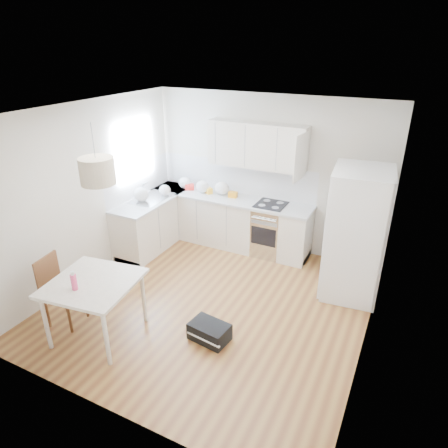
% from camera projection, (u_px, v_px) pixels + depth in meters
% --- Properties ---
extents(floor, '(4.20, 4.20, 0.00)m').
position_uv_depth(floor, '(212.00, 303.00, 5.78)').
color(floor, brown).
rests_on(floor, ground).
extents(ceiling, '(4.20, 4.20, 0.00)m').
position_uv_depth(ceiling, '(209.00, 112.00, 4.66)').
color(ceiling, white).
rests_on(ceiling, wall_back).
extents(wall_back, '(4.20, 0.00, 4.20)m').
position_uv_depth(wall_back, '(267.00, 174.00, 6.93)').
color(wall_back, beige).
rests_on(wall_back, floor).
extents(wall_left, '(0.00, 4.20, 4.20)m').
position_uv_depth(wall_left, '(89.00, 193.00, 6.07)').
color(wall_left, beige).
rests_on(wall_left, floor).
extents(wall_right, '(0.00, 4.20, 4.20)m').
position_uv_depth(wall_right, '(379.00, 252.00, 4.37)').
color(wall_right, beige).
rests_on(wall_right, floor).
extents(window_glassblock, '(0.02, 1.00, 1.00)m').
position_uv_depth(window_glassblock, '(134.00, 150.00, 6.83)').
color(window_glassblock, '#BFE0F9').
rests_on(window_glassblock, wall_left).
extents(cabinets_back, '(3.00, 0.60, 0.88)m').
position_uv_depth(cabinets_back, '(229.00, 222.00, 7.31)').
color(cabinets_back, silver).
rests_on(cabinets_back, floor).
extents(cabinets_left, '(0.60, 1.80, 0.88)m').
position_uv_depth(cabinets_left, '(155.00, 222.00, 7.30)').
color(cabinets_left, silver).
rests_on(cabinets_left, floor).
extents(counter_back, '(3.02, 0.64, 0.04)m').
position_uv_depth(counter_back, '(229.00, 198.00, 7.11)').
color(counter_back, silver).
rests_on(counter_back, cabinets_back).
extents(counter_left, '(0.64, 1.82, 0.04)m').
position_uv_depth(counter_left, '(154.00, 198.00, 7.11)').
color(counter_left, silver).
rests_on(counter_left, cabinets_left).
extents(backsplash_back, '(3.00, 0.01, 0.58)m').
position_uv_depth(backsplash_back, '(236.00, 177.00, 7.22)').
color(backsplash_back, white).
rests_on(backsplash_back, wall_back).
extents(backsplash_left, '(0.01, 1.80, 0.58)m').
position_uv_depth(backsplash_left, '(139.00, 180.00, 7.10)').
color(backsplash_left, white).
rests_on(backsplash_left, wall_left).
extents(upper_cabinets, '(1.70, 0.32, 0.75)m').
position_uv_depth(upper_cabinets, '(257.00, 145.00, 6.64)').
color(upper_cabinets, silver).
rests_on(upper_cabinets, wall_back).
extents(range_oven, '(0.50, 0.61, 0.88)m').
position_uv_depth(range_oven, '(270.00, 230.00, 6.98)').
color(range_oven, silver).
rests_on(range_oven, floor).
extents(sink, '(0.50, 0.80, 0.16)m').
position_uv_depth(sink, '(152.00, 199.00, 7.07)').
color(sink, silver).
rests_on(sink, counter_left).
extents(refrigerator, '(0.99, 1.04, 1.90)m').
position_uv_depth(refrigerator, '(357.00, 234.00, 5.69)').
color(refrigerator, white).
rests_on(refrigerator, floor).
extents(dining_table, '(1.13, 1.13, 0.79)m').
position_uv_depth(dining_table, '(93.00, 288.00, 4.88)').
color(dining_table, '#BFB5A3').
rests_on(dining_table, floor).
extents(dining_chair, '(0.46, 0.46, 0.96)m').
position_uv_depth(dining_chair, '(64.00, 292.00, 5.20)').
color(dining_chair, '#4D2817').
rests_on(dining_chair, floor).
extents(drink_bottle, '(0.07, 0.07, 0.24)m').
position_uv_depth(drink_bottle, '(74.00, 281.00, 4.65)').
color(drink_bottle, '#DF3E6B').
rests_on(drink_bottle, dining_table).
extents(gym_bag, '(0.53, 0.38, 0.23)m').
position_uv_depth(gym_bag, '(209.00, 332.00, 5.04)').
color(gym_bag, black).
rests_on(gym_bag, floor).
extents(pendant_lamp, '(0.38, 0.38, 0.29)m').
position_uv_depth(pendant_lamp, '(97.00, 171.00, 4.30)').
color(pendant_lamp, '#C3B796').
rests_on(pendant_lamp, ceiling).
extents(grocery_bag_a, '(0.24, 0.20, 0.22)m').
position_uv_depth(grocery_bag_a, '(185.00, 183.00, 7.50)').
color(grocery_bag_a, white).
rests_on(grocery_bag_a, counter_back).
extents(grocery_bag_b, '(0.25, 0.22, 0.23)m').
position_uv_depth(grocery_bag_b, '(203.00, 187.00, 7.28)').
color(grocery_bag_b, white).
rests_on(grocery_bag_b, counter_back).
extents(grocery_bag_c, '(0.26, 0.22, 0.24)m').
position_uv_depth(grocery_bag_c, '(222.00, 188.00, 7.19)').
color(grocery_bag_c, white).
rests_on(grocery_bag_c, counter_back).
extents(grocery_bag_d, '(0.21, 0.18, 0.19)m').
position_uv_depth(grocery_bag_d, '(165.00, 190.00, 7.16)').
color(grocery_bag_d, white).
rests_on(grocery_bag_d, counter_back).
extents(grocery_bag_e, '(0.27, 0.23, 0.25)m').
position_uv_depth(grocery_bag_e, '(141.00, 194.00, 6.89)').
color(grocery_bag_e, white).
rests_on(grocery_bag_e, counter_left).
extents(snack_orange, '(0.16, 0.11, 0.10)m').
position_uv_depth(snack_orange, '(233.00, 195.00, 7.08)').
color(snack_orange, orange).
rests_on(snack_orange, counter_back).
extents(snack_yellow, '(0.18, 0.16, 0.11)m').
position_uv_depth(snack_yellow, '(208.00, 191.00, 7.28)').
color(snack_yellow, yellow).
rests_on(snack_yellow, counter_back).
extents(snack_red, '(0.19, 0.17, 0.11)m').
position_uv_depth(snack_red, '(190.00, 187.00, 7.45)').
color(snack_red, red).
rests_on(snack_red, counter_back).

